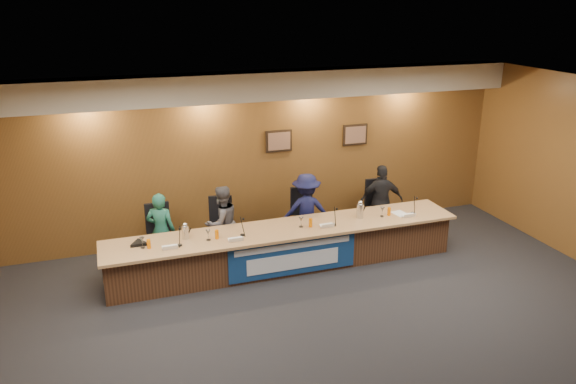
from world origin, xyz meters
name	(u,v)px	position (x,y,z in m)	size (l,w,h in m)	color
floor	(341,342)	(0.00, 0.00, 0.00)	(10.00, 10.00, 0.00)	black
ceiling	(350,109)	(0.00, 0.00, 3.20)	(10.00, 8.00, 0.04)	silver
wall_back	(258,155)	(0.00, 4.00, 1.60)	(10.00, 0.04, 3.20)	brown
soffit	(261,86)	(0.00, 3.75, 2.95)	(10.00, 0.50, 0.50)	beige
dais_body	(285,248)	(0.00, 2.40, 0.35)	(6.00, 0.80, 0.70)	#4A2B19
dais_top	(286,229)	(0.00, 2.35, 0.72)	(6.10, 0.95, 0.05)	#AA7D4F
banner	(293,257)	(0.00, 1.99, 0.38)	(2.20, 0.02, 0.65)	navy
banner_text_upper	(293,246)	(0.00, 1.97, 0.58)	(2.00, 0.01, 0.10)	silver
banner_text_lower	(293,261)	(0.00, 1.97, 0.30)	(1.60, 0.01, 0.28)	silver
wall_photo_left	(279,141)	(0.40, 3.97, 1.85)	(0.52, 0.04, 0.42)	black
wall_photo_right	(355,135)	(2.00, 3.97, 1.85)	(0.52, 0.04, 0.42)	black
panelist_a	(161,231)	(-2.00, 3.09, 0.68)	(0.49, 0.32, 1.35)	#1D5C49
panelist_b	(222,223)	(-0.95, 3.09, 0.68)	(0.66, 0.51, 1.36)	#4E4C52
panelist_c	(306,211)	(0.64, 3.09, 0.71)	(0.92, 0.53, 1.42)	#11133B
panelist_d	(381,201)	(2.19, 3.09, 0.72)	(0.84, 0.35, 1.44)	black
office_chair_a	(161,239)	(-2.00, 3.19, 0.48)	(0.48, 0.48, 0.08)	black
office_chair_b	(221,231)	(-0.95, 3.19, 0.48)	(0.48, 0.48, 0.08)	black
office_chair_c	(304,220)	(0.64, 3.19, 0.48)	(0.48, 0.48, 0.08)	black
office_chair_d	(378,211)	(2.19, 3.19, 0.48)	(0.48, 0.48, 0.08)	black
nameplate_a	(170,247)	(-1.97, 2.10, 0.80)	(0.24, 0.06, 0.09)	white
microphone_a	(180,245)	(-1.81, 2.21, 0.76)	(0.07, 0.07, 0.02)	black
juice_glass_a	(149,244)	(-2.28, 2.27, 0.82)	(0.06, 0.06, 0.15)	orange
water_glass_a	(142,243)	(-2.37, 2.31, 0.84)	(0.08, 0.08, 0.18)	silver
nameplate_b	(236,239)	(-0.94, 2.07, 0.80)	(0.24, 0.06, 0.09)	white
microphone_b	(242,235)	(-0.78, 2.29, 0.76)	(0.07, 0.07, 0.02)	black
juice_glass_b	(217,234)	(-1.20, 2.29, 0.82)	(0.06, 0.06, 0.15)	orange
water_glass_b	(208,235)	(-1.34, 2.27, 0.84)	(0.08, 0.08, 0.18)	silver
nameplate_c	(328,225)	(0.67, 2.13, 0.80)	(0.24, 0.06, 0.09)	white
microphone_c	(334,224)	(0.82, 2.22, 0.76)	(0.07, 0.07, 0.02)	black
juice_glass_c	(311,223)	(0.41, 2.27, 0.82)	(0.06, 0.06, 0.15)	orange
water_glass_c	(301,222)	(0.25, 2.31, 0.84)	(0.08, 0.08, 0.18)	silver
nameplate_d	(410,215)	(2.23, 2.09, 0.80)	(0.24, 0.06, 0.09)	white
microphone_d	(413,213)	(2.38, 2.25, 0.76)	(0.07, 0.07, 0.02)	black
juice_glass_d	(389,212)	(1.93, 2.31, 0.82)	(0.06, 0.06, 0.15)	orange
water_glass_d	(382,212)	(1.79, 2.30, 0.84)	(0.08, 0.08, 0.18)	silver
carafe_left	(185,232)	(-1.68, 2.46, 0.86)	(0.11, 0.11, 0.22)	silver
carafe_right	(360,211)	(1.38, 2.37, 0.88)	(0.13, 0.13, 0.26)	silver
speakerphone	(139,243)	(-2.42, 2.45, 0.78)	(0.32, 0.32, 0.05)	black
paper_stack	(400,214)	(2.16, 2.31, 0.75)	(0.22, 0.30, 0.01)	white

